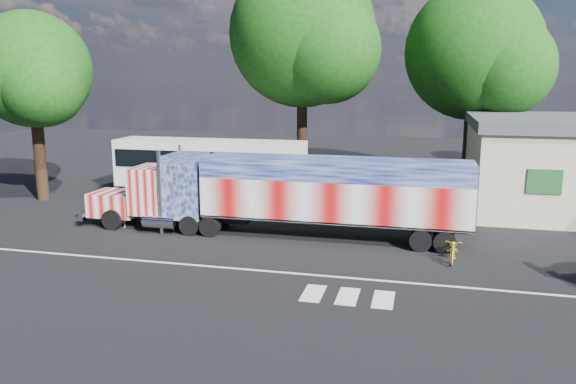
% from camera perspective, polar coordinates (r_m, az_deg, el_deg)
% --- Properties ---
extents(ground, '(100.00, 100.00, 0.00)m').
position_cam_1_polar(ground, '(24.71, -1.66, -5.67)').
color(ground, black).
extents(lane_markings, '(30.00, 2.67, 0.01)m').
position_cam_1_polar(lane_markings, '(20.85, 0.15, -8.96)').
color(lane_markings, silver).
rests_on(lane_markings, ground).
extents(semi_truck, '(18.74, 2.96, 4.00)m').
position_cam_1_polar(semi_truck, '(26.11, -0.28, -0.07)').
color(semi_truck, black).
rests_on(semi_truck, ground).
extents(coach_bus, '(12.04, 2.80, 3.50)m').
position_cam_1_polar(coach_bus, '(35.60, -7.94, 2.53)').
color(coach_bus, silver).
rests_on(coach_bus, ground).
extents(woman, '(0.55, 0.36, 1.49)m').
position_cam_1_polar(woman, '(28.96, -16.55, -2.05)').
color(woman, slate).
rests_on(woman, ground).
extents(bicycle, '(0.77, 1.88, 0.97)m').
position_cam_1_polar(bicycle, '(23.77, 16.46, -5.63)').
color(bicycle, gold).
rests_on(bicycle, ground).
extents(tree_n_mid, '(10.35, 9.86, 15.16)m').
position_cam_1_polar(tree_n_mid, '(39.06, 1.70, 15.71)').
color(tree_n_mid, black).
rests_on(tree_n_mid, ground).
extents(tree_ne_a, '(9.62, 9.16, 13.63)m').
position_cam_1_polar(tree_ne_a, '(40.75, 18.58, 13.29)').
color(tree_ne_a, black).
rests_on(tree_ne_a, ground).
extents(tree_w_a, '(7.09, 6.76, 11.17)m').
position_cam_1_polar(tree_w_a, '(36.65, -24.44, 11.16)').
color(tree_w_a, black).
rests_on(tree_w_a, ground).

